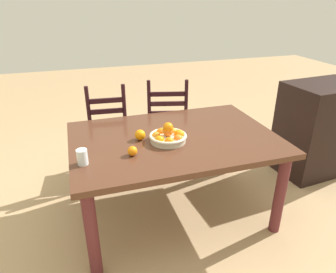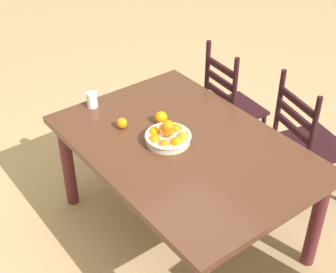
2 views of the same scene
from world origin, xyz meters
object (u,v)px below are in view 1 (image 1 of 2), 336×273
dining_table (174,147)px  chair_near_window (167,123)px  chair_by_cabinet (109,133)px  cabinet (319,129)px  drinking_glass (82,157)px  orange_loose_1 (140,135)px  fruit_bowl (168,136)px  orange_loose_0 (132,151)px

dining_table → chair_near_window: bearing=76.0°
chair_by_cabinet → cabinet: bearing=170.3°
dining_table → chair_by_cabinet: chair_by_cabinet is taller
cabinet → drinking_glass: cabinet is taller
orange_loose_1 → dining_table: bearing=-5.2°
chair_near_window → orange_loose_1: 1.06m
chair_by_cabinet → fruit_bowl: 0.98m
chair_by_cabinet → fruit_bowl: size_ratio=3.50×
chair_by_cabinet → drinking_glass: 1.11m
orange_loose_1 → fruit_bowl: bearing=-25.3°
orange_loose_1 → drinking_glass: drinking_glass is taller
dining_table → chair_near_window: chair_near_window is taller
chair_by_cabinet → cabinet: 2.14m
cabinet → orange_loose_1: 1.94m
orange_loose_0 → dining_table: bearing=28.9°
dining_table → orange_loose_1: orange_loose_1 is taller
chair_by_cabinet → cabinet: size_ratio=1.04×
chair_by_cabinet → drinking_glass: (-0.28, -1.02, 0.32)m
dining_table → drinking_glass: drinking_glass is taller
dining_table → cabinet: bearing=8.3°
orange_loose_0 → drinking_glass: bearing=-176.6°
chair_near_window → drinking_glass: 1.50m
orange_loose_0 → orange_loose_1: orange_loose_1 is taller
fruit_bowl → drinking_glass: fruit_bowl is taller
fruit_bowl → drinking_glass: 0.65m
chair_by_cabinet → orange_loose_1: size_ratio=12.31×
chair_near_window → cabinet: bearing=168.9°
cabinet → orange_loose_1: (-1.91, -0.22, 0.29)m
dining_table → cabinet: 1.67m
dining_table → drinking_glass: 0.75m
dining_table → orange_loose_1: (-0.26, 0.02, 0.13)m
chair_near_window → orange_loose_1: bearing=75.5°
orange_loose_0 → drinking_glass: drinking_glass is taller
chair_near_window → dining_table: bearing=90.3°
drinking_glass → chair_by_cabinet: bearing=74.7°
dining_table → orange_loose_1: bearing=174.8°
cabinet → orange_loose_0: 2.08m
drinking_glass → chair_near_window: bearing=50.8°
dining_table → chair_near_window: size_ratio=1.64×
chair_near_window → orange_loose_0: size_ratio=14.28×
chair_by_cabinet → orange_loose_1: 0.85m
orange_loose_1 → orange_loose_0: bearing=-114.9°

